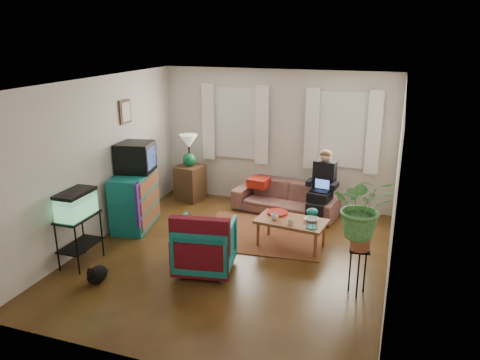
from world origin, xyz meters
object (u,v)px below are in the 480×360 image
at_px(coffee_table, 291,233).
at_px(aquarium_stand, 80,240).
at_px(side_table, 190,183).
at_px(plant_stand, 358,272).
at_px(armchair, 205,243).
at_px(dresser, 135,200).
at_px(sofa, 286,193).

bearing_deg(coffee_table, aquarium_stand, -143.69).
bearing_deg(side_table, plant_stand, -35.80).
distance_m(aquarium_stand, plant_stand, 3.92).
height_order(coffee_table, plant_stand, plant_stand).
xyz_separation_m(coffee_table, plant_stand, (1.13, -1.10, 0.10)).
bearing_deg(aquarium_stand, armchair, 13.12).
xyz_separation_m(dresser, armchair, (1.77, -1.06, -0.07)).
height_order(sofa, aquarium_stand, sofa).
relative_size(dresser, armchair, 1.32).
distance_m(aquarium_stand, coffee_table, 3.18).
distance_m(side_table, aquarium_stand, 3.04).
xyz_separation_m(side_table, plant_stand, (3.54, -2.55, -0.03)).
bearing_deg(side_table, sofa, -1.54).
bearing_deg(side_table, dresser, -102.57).
bearing_deg(plant_stand, sofa, 121.91).
relative_size(dresser, plant_stand, 1.65).
distance_m(dresser, coffee_table, 2.77).
distance_m(side_table, plant_stand, 4.37).
bearing_deg(armchair, plant_stand, 171.08).
relative_size(dresser, coffee_table, 0.99).
relative_size(armchair, plant_stand, 1.26).
bearing_deg(dresser, coffee_table, -9.63).
xyz_separation_m(armchair, coffee_table, (0.98, 1.13, -0.18)).
xyz_separation_m(sofa, side_table, (-1.98, 0.05, -0.03)).
xyz_separation_m(sofa, plant_stand, (1.56, -2.50, -0.06)).
bearing_deg(aquarium_stand, coffee_table, 28.92).
height_order(dresser, plant_stand, dresser).
bearing_deg(dresser, aquarium_stand, -101.58).
bearing_deg(aquarium_stand, dresser, 88.94).
height_order(aquarium_stand, coffee_table, aquarium_stand).
xyz_separation_m(sofa, aquarium_stand, (-2.33, -2.97, -0.01)).
xyz_separation_m(dresser, coffee_table, (2.75, 0.08, -0.26)).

